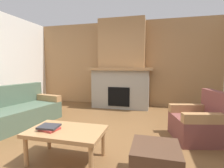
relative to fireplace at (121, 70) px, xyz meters
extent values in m
plane|color=brown|center=(0.00, -2.62, -1.16)|extent=(9.00, 9.00, 0.00)
cube|color=#A87A4C|center=(0.00, 0.38, 0.19)|extent=(6.00, 0.12, 2.70)
cube|color=gray|center=(0.00, -0.03, -0.59)|extent=(1.70, 0.70, 1.15)
cube|color=black|center=(0.00, -0.36, -0.78)|extent=(0.64, 0.08, 0.56)
cube|color=#A87A4C|center=(0.00, -0.08, 0.03)|extent=(1.90, 0.82, 0.08)
cube|color=#A87A4C|center=(0.00, 0.07, 0.80)|extent=(1.40, 0.50, 1.47)
cube|color=#4C604C|center=(-1.82, -2.25, -0.96)|extent=(1.18, 1.93, 0.40)
cube|color=#4C604C|center=(-2.15, -2.19, -0.54)|extent=(0.52, 1.80, 0.45)
cube|color=#A87A4C|center=(-1.66, -1.45, -0.69)|extent=(0.86, 0.33, 0.15)
cube|color=brown|center=(1.73, -2.05, -0.96)|extent=(0.91, 0.91, 0.40)
cube|color=brown|center=(2.03, -1.98, -0.54)|extent=(0.30, 0.77, 0.45)
cube|color=#A87A4C|center=(1.66, -1.74, -0.69)|extent=(0.77, 0.30, 0.15)
cube|color=#A87A4C|center=(1.79, -2.35, -0.69)|extent=(0.77, 0.30, 0.15)
cube|color=#A87A4C|center=(-0.13, -3.18, -0.76)|extent=(1.00, 0.60, 0.05)
cylinder|color=#A87A4C|center=(-0.57, -3.42, -0.97)|extent=(0.06, 0.06, 0.38)
cylinder|color=#A87A4C|center=(0.31, -3.42, -0.97)|extent=(0.06, 0.06, 0.38)
cylinder|color=#A87A4C|center=(-0.57, -2.94, -0.97)|extent=(0.06, 0.06, 0.38)
cylinder|color=#A87A4C|center=(0.31, -2.94, -0.97)|extent=(0.06, 0.06, 0.38)
cube|color=#4C3323|center=(1.02, -3.30, -0.96)|extent=(0.52, 0.52, 0.40)
cube|color=#B23833|center=(-0.34, -3.24, -0.72)|extent=(0.26, 0.23, 0.03)
cube|color=#2D2D33|center=(-0.35, -3.24, -0.69)|extent=(0.26, 0.22, 0.03)
camera|label=1|loc=(0.98, -5.11, 0.10)|focal=26.78mm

